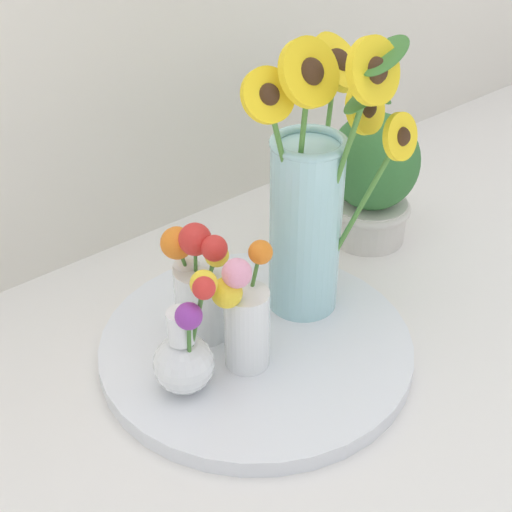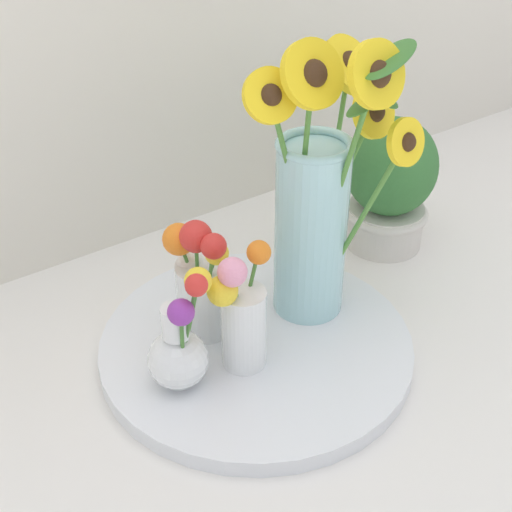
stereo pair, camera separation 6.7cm
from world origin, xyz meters
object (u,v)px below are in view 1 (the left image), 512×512
(serving_tray, at_px, (256,346))
(vase_bulb_right, at_px, (186,351))
(mason_jar_sunflowers, at_px, (313,200))
(potted_plant, at_px, (372,178))
(vase_small_center, at_px, (245,316))
(vase_small_back, at_px, (199,285))

(serving_tray, relative_size, vase_bulb_right, 2.41)
(mason_jar_sunflowers, distance_m, potted_plant, 0.26)
(serving_tray, xyz_separation_m, mason_jar_sunflowers, (0.11, 0.02, 0.19))
(vase_small_center, xyz_separation_m, vase_bulb_right, (-0.08, 0.01, -0.02))
(serving_tray, relative_size, vase_small_back, 2.35)
(mason_jar_sunflowers, bearing_deg, vase_small_back, 164.53)
(mason_jar_sunflowers, xyz_separation_m, vase_small_center, (-0.16, -0.04, -0.09))
(vase_small_center, relative_size, vase_small_back, 0.95)
(serving_tray, relative_size, vase_small_center, 2.46)
(serving_tray, relative_size, mason_jar_sunflowers, 1.05)
(vase_small_center, distance_m, vase_bulb_right, 0.09)
(vase_small_back, relative_size, potted_plant, 0.81)
(vase_bulb_right, height_order, potted_plant, potted_plant)
(vase_small_back, bearing_deg, serving_tray, -51.27)
(serving_tray, height_order, potted_plant, potted_plant)
(mason_jar_sunflowers, relative_size, potted_plant, 1.80)
(serving_tray, bearing_deg, vase_bulb_right, -173.29)
(vase_bulb_right, bearing_deg, vase_small_back, 44.20)
(serving_tray, bearing_deg, vase_small_back, 128.73)
(vase_small_center, distance_m, potted_plant, 0.41)
(mason_jar_sunflowers, distance_m, vase_small_back, 0.19)
(mason_jar_sunflowers, height_order, vase_small_center, mason_jar_sunflowers)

